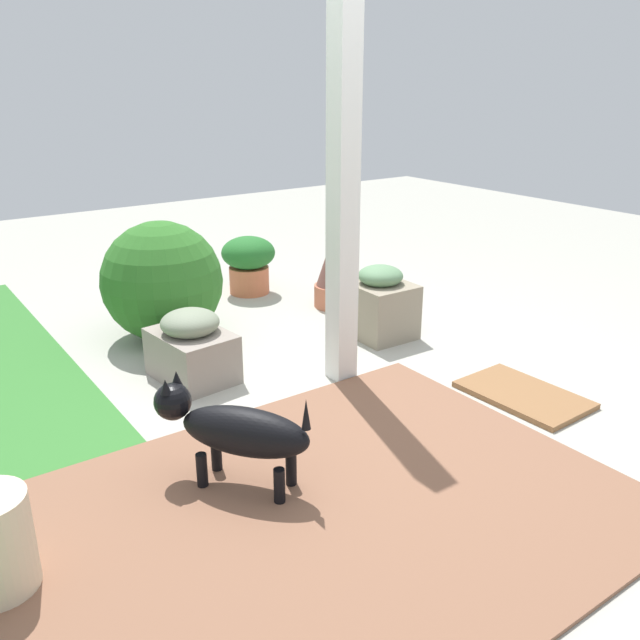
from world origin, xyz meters
TOP-DOWN VIEW (x-y plane):
  - ground_plane at (0.00, 0.00)m, footprint 12.00×12.00m
  - brick_path at (-0.78, 0.66)m, footprint 1.80×2.40m
  - porch_pillar at (0.20, -0.18)m, footprint 0.13×0.13m
  - stone_planter_nearest at (0.56, -0.77)m, footprint 0.43×0.37m
  - stone_planter_mid at (0.66, 0.52)m, footprint 0.51×0.40m
  - round_shrub at (1.34, 0.39)m, footprint 0.77×0.77m
  - terracotta_pot_spiky at (1.21, -0.88)m, footprint 0.30×0.30m
  - terracotta_pot_broad at (1.86, -0.53)m, footprint 0.42×0.42m
  - dog at (-0.41, 0.83)m, footprint 0.62×0.50m
  - doormat at (-0.58, -0.81)m, footprint 0.65×0.42m

SIDE VIEW (x-z plane):
  - ground_plane at x=0.00m, z-range 0.00..0.00m
  - brick_path at x=-0.78m, z-range 0.00..0.02m
  - doormat at x=-0.58m, z-range 0.00..0.03m
  - stone_planter_mid at x=0.66m, z-range -0.02..0.39m
  - stone_planter_nearest at x=0.56m, z-range -0.02..0.45m
  - terracotta_pot_broad at x=1.86m, z-range 0.03..0.48m
  - dog at x=-0.41m, z-range 0.04..0.50m
  - terracotta_pot_spiky at x=1.21m, z-range -0.01..0.56m
  - round_shrub at x=1.34m, z-range 0.00..0.77m
  - porch_pillar at x=0.20m, z-range 0.00..2.23m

